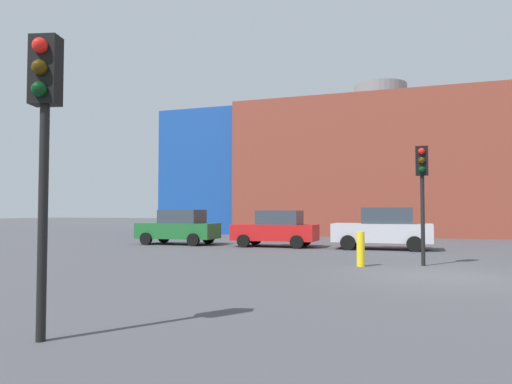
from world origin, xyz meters
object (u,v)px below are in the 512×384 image
Objects in this scene: parked_car_1 at (276,229)px; traffic_light_near_left at (44,115)px; parked_car_0 at (179,227)px; parked_car_2 at (383,229)px; traffic_light_island at (422,177)px; bollard_yellow_0 at (361,249)px.

traffic_light_near_left reaches higher than parked_car_1.
traffic_light_near_left reaches higher than parked_car_0.
traffic_light_near_left is (-3.22, -16.60, 1.97)m from parked_car_2.
bollard_yellow_0 is (-1.78, -0.78, -2.17)m from traffic_light_island.
parked_car_2 is at bearing 87.88° from bollard_yellow_0.
traffic_light_island is 3.52× the size of bollard_yellow_0.
parked_car_0 is at bearing -114.35° from traffic_light_island.
traffic_light_island reaches higher than parked_car_1.
bollard_yellow_0 is at bearing 123.67° from parked_car_1.
traffic_light_island is (11.50, -6.17, 1.82)m from parked_car_0.
parked_car_1 is 16.81m from traffic_light_near_left.
traffic_light_near_left is 1.07× the size of traffic_light_island.
traffic_light_near_left is (1.66, -16.60, 2.03)m from parked_car_1.
traffic_light_island is 2.91m from bollard_yellow_0.
parked_car_0 is 3.88× the size of bollard_yellow_0.
traffic_light_near_left is 11.47m from traffic_light_island.
traffic_light_island is at bearing 136.11° from parked_car_1.
bollard_yellow_0 is (9.72, -6.94, -0.35)m from parked_car_0.
parked_car_1 is 4.88m from parked_car_2.
traffic_light_near_left is at bearing -107.06° from bollard_yellow_0.
parked_car_2 is 4.06× the size of bollard_yellow_0.
parked_car_0 reaches higher than bollard_yellow_0.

